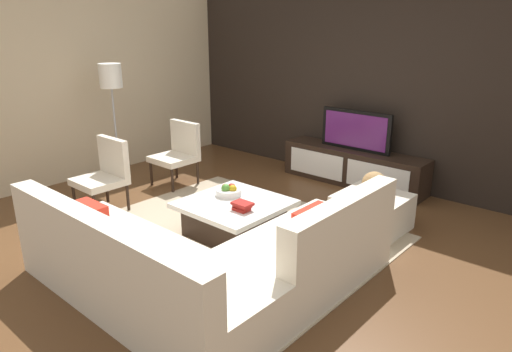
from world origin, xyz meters
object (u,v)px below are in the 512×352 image
coffee_table (235,217)px  fruit_bowl (229,191)px  television (356,130)px  accent_chair_far (179,150)px  media_console (353,167)px  decorative_ball (374,184)px  sectional_couch (206,263)px  ottoman (372,212)px  book_stack (242,206)px  floor_lamp (111,84)px  accent_chair_near (106,171)px

coffee_table → fruit_bowl: size_ratio=3.59×
television → accent_chair_far: size_ratio=1.19×
media_console → decorative_ball: bearing=-52.4°
decorative_ball → accent_chair_far: bearing=-172.3°
sectional_couch → coffee_table: bearing=122.2°
coffee_table → ottoman: size_ratio=1.44×
book_stack → sectional_couch: bearing=-65.3°
fruit_bowl → television: bearing=82.8°
floor_lamp → accent_chair_near: bearing=-40.2°
sectional_couch → coffee_table: size_ratio=2.44×
television → ottoman: size_ratio=1.48×
floor_lamp → book_stack: 2.86m
television → accent_chair_near: (-1.76, -2.79, -0.28)m
accent_chair_near → media_console: bearing=57.1°
accent_chair_far → sectional_couch: bearing=-32.4°
media_console → sectional_couch: sectional_couch is taller
coffee_table → book_stack: book_stack is taller
ottoman → fruit_bowl: fruit_bowl is taller
media_console → coffee_table: size_ratio=2.06×
media_console → floor_lamp: floor_lamp is taller
media_console → accent_chair_near: size_ratio=2.38×
floor_lamp → television: bearing=39.5°
sectional_couch → book_stack: size_ratio=12.28×
television → sectional_couch: (0.52, -3.28, -0.48)m
television → fruit_bowl: bearing=-97.2°
fruit_bowl → book_stack: bearing=-28.3°
accent_chair_near → decorative_ball: 3.12m
sectional_couch → accent_chair_far: (-2.37, 1.70, 0.20)m
accent_chair_near → accent_chair_far: size_ratio=1.00×
decorative_ball → book_stack: size_ratio=1.33×
media_console → coffee_table: media_console is taller
ottoman → sectional_couch: bearing=-101.3°
coffee_table → floor_lamp: size_ratio=0.61×
ottoman → decorative_ball: 0.33m
television → book_stack: size_ratio=5.18×
ottoman → decorative_ball: size_ratio=2.64×
sectional_couch → book_stack: (-0.40, 0.87, 0.14)m
media_console → television: 0.52m
ottoman → book_stack: size_ratio=3.50×
fruit_bowl → decorative_ball: (1.21, 0.99, 0.10)m
floor_lamp → decorative_ball: floor_lamp is taller
accent_chair_near → book_stack: size_ratio=4.35×
media_console → ottoman: (0.93, -1.21, -0.05)m
accent_chair_near → book_stack: (1.88, 0.37, -0.06)m
sectional_couch → accent_chair_near: (-2.27, 0.49, 0.20)m
accent_chair_far → decorative_ball: 2.81m
television → fruit_bowl: size_ratio=3.70×
media_console → sectional_couch: (0.52, -3.28, 0.04)m
media_console → decorative_ball: 1.55m
coffee_table → book_stack: 0.34m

